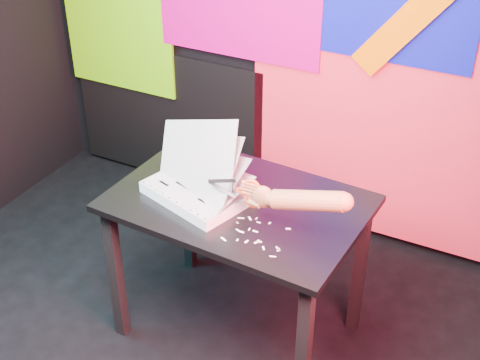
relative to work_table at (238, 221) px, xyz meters
The scene contains 7 objects.
room 0.89m from the work_table, 118.45° to the right, with size 3.01×3.01×2.71m.
backdrop 1.06m from the work_table, 101.21° to the left, with size 2.88×0.05×2.08m.
work_table is the anchor object (origin of this frame).
printout_stack 0.22m from the work_table, 164.59° to the right, with size 0.50×0.42×0.39m.
scissors 0.30m from the work_table, 47.99° to the right, with size 0.23×0.01×0.13m.
hand_forearm 0.46m from the work_table, 20.99° to the right, with size 0.44×0.08×0.17m.
paper_clippings 0.27m from the work_table, 46.38° to the right, with size 0.25×0.20×0.00m.
Camera 1 is at (1.33, -1.60, 2.34)m, focal length 50.00 mm.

